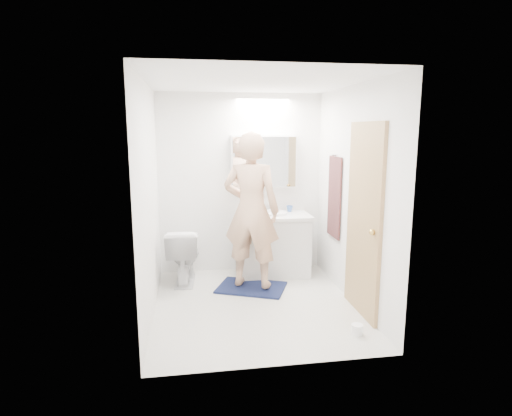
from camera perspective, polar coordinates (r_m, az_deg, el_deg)
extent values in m
plane|color=silver|center=(4.78, -0.13, -13.04)|extent=(2.50, 2.50, 0.00)
plane|color=white|center=(4.41, -0.14, 16.88)|extent=(2.50, 2.50, 0.00)
plane|color=white|center=(5.67, -2.08, 3.31)|extent=(2.50, 0.00, 2.50)
plane|color=white|center=(3.23, 3.27, -2.23)|extent=(2.50, 0.00, 2.50)
plane|color=white|center=(4.41, -14.40, 0.90)|extent=(0.00, 2.50, 2.50)
plane|color=white|center=(4.73, 13.14, 1.60)|extent=(0.00, 2.50, 2.50)
cube|color=silver|center=(5.61, 2.40, -5.20)|extent=(0.90, 0.55, 0.78)
cube|color=white|center=(5.52, 2.43, -1.10)|extent=(0.95, 0.58, 0.04)
cylinder|color=white|center=(5.54, 2.38, -0.69)|extent=(0.36, 0.36, 0.03)
cylinder|color=silver|center=(5.71, 2.01, 0.32)|extent=(0.02, 0.02, 0.16)
cube|color=white|center=(5.61, 1.06, 6.32)|extent=(0.88, 0.14, 0.70)
cube|color=silver|center=(5.53, 1.19, 6.26)|extent=(0.84, 0.01, 0.66)
imported|color=white|center=(5.41, -9.82, -6.34)|extent=(0.45, 0.73, 0.71)
cube|color=#13203B|center=(5.23, -0.63, -10.78)|extent=(0.95, 0.82, 0.02)
imported|color=tan|center=(4.96, -0.65, -0.35)|extent=(0.80, 0.67, 1.86)
cube|color=tan|center=(4.45, 14.48, -1.66)|extent=(0.04, 0.80, 2.00)
sphere|color=gold|center=(4.17, 15.57, -3.20)|extent=(0.06, 0.06, 0.06)
cube|color=black|center=(5.25, 10.64, 1.45)|extent=(0.02, 0.42, 1.00)
cylinder|color=silver|center=(5.19, 10.70, 7.13)|extent=(0.07, 0.02, 0.02)
imported|color=beige|center=(5.58, -1.09, 0.53)|extent=(0.13, 0.13, 0.24)
imported|color=#5B97C4|center=(5.64, 0.22, 0.17)|extent=(0.10, 0.10, 0.15)
imported|color=#3B65B2|center=(5.71, 4.60, -0.09)|extent=(0.12, 0.12, 0.08)
cylinder|color=white|center=(4.25, 13.60, -15.80)|extent=(0.11, 0.11, 0.10)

